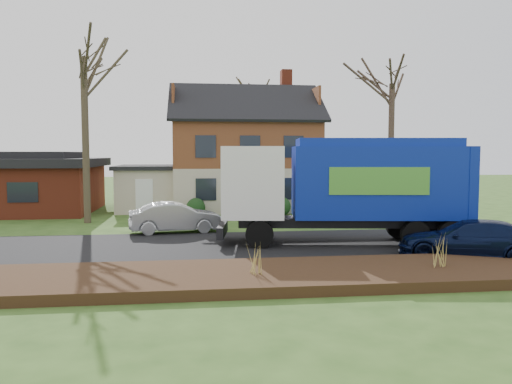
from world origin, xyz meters
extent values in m
plane|color=#2C4C19|center=(0.00, 0.00, 0.00)|extent=(120.00, 120.00, 0.00)
cube|color=black|center=(0.00, 0.00, 0.01)|extent=(80.00, 7.00, 0.02)
cube|color=black|center=(0.00, -5.30, 0.15)|extent=(80.00, 3.50, 0.30)
cube|color=beige|center=(2.00, 14.00, 1.35)|extent=(9.00, 7.50, 2.70)
cube|color=#602A1B|center=(2.00, 14.00, 4.10)|extent=(9.00, 7.50, 2.80)
cube|color=#943620|center=(5.00, 15.00, 8.46)|extent=(0.70, 0.90, 1.60)
cube|color=beige|center=(-4.20, 13.50, 1.30)|extent=(3.50, 5.50, 2.60)
cube|color=black|center=(-4.20, 13.50, 2.72)|extent=(3.90, 5.90, 0.24)
cube|color=#943620|center=(-12.00, 13.00, 1.40)|extent=(9.00, 7.50, 2.80)
cube|color=black|center=(-12.00, 13.00, 3.05)|extent=(9.80, 8.20, 0.50)
cube|color=black|center=(-12.00, 13.00, 3.50)|extent=(7.00, 6.00, 0.40)
cylinder|color=black|center=(1.18, -0.43, 0.54)|extent=(1.11, 0.50, 1.07)
cylinder|color=black|center=(1.47, 1.71, 0.54)|extent=(1.11, 0.50, 1.07)
cylinder|color=black|center=(7.01, -1.22, 0.54)|extent=(1.11, 0.50, 1.07)
cylinder|color=black|center=(7.30, 0.92, 0.54)|extent=(1.11, 0.50, 1.07)
cylinder|color=black|center=(8.34, -1.40, 0.54)|extent=(1.11, 0.50, 1.07)
cylinder|color=black|center=(8.63, 0.74, 0.54)|extent=(1.11, 0.50, 1.07)
cube|color=black|center=(4.91, 0.15, 0.88)|extent=(8.96, 2.42, 0.36)
cube|color=white|center=(1.07, 0.67, 2.48)|extent=(2.70, 2.87, 2.79)
cube|color=black|center=(-0.05, 0.83, 2.63)|extent=(0.39, 2.26, 0.93)
cube|color=black|center=(-0.15, 0.84, 0.57)|extent=(0.60, 2.59, 0.46)
cube|color=navy|center=(5.88, 0.02, 2.48)|extent=(6.79, 3.43, 2.79)
cube|color=navy|center=(5.88, 0.02, 4.02)|extent=(6.44, 3.08, 0.31)
cube|color=navy|center=(9.20, -0.43, 2.37)|extent=(0.71, 2.66, 2.99)
cube|color=#499A32|center=(5.55, -1.25, 2.58)|extent=(3.69, 0.54, 1.03)
cube|color=#499A32|center=(5.90, 1.34, 2.58)|extent=(3.69, 0.54, 1.03)
imported|color=#A3A7AB|center=(-2.12, 3.84, 0.69)|extent=(4.35, 2.05, 1.38)
imported|color=black|center=(8.00, -3.29, 0.68)|extent=(5.04, 3.67, 1.36)
cylinder|color=#463B2A|center=(-6.79, 7.57, 4.25)|extent=(0.35, 0.35, 8.49)
cylinder|color=#453429|center=(10.46, 9.82, 3.87)|extent=(0.35, 0.35, 7.74)
cylinder|color=#403426|center=(3.88, 23.00, 4.20)|extent=(0.32, 0.32, 8.39)
cone|color=tan|center=(0.38, -5.64, 0.74)|extent=(0.04, 0.04, 0.89)
cone|color=tan|center=(0.24, -5.64, 0.74)|extent=(0.04, 0.04, 0.89)
cone|color=tan|center=(0.52, -5.64, 0.74)|extent=(0.04, 0.04, 0.89)
cone|color=tan|center=(0.38, -5.52, 0.74)|extent=(0.04, 0.04, 0.89)
cone|color=tan|center=(0.38, -5.75, 0.74)|extent=(0.04, 0.04, 0.89)
cone|color=#AA964B|center=(5.80, -5.35, 0.76)|extent=(0.04, 0.04, 0.92)
cone|color=#AA964B|center=(5.64, -5.35, 0.76)|extent=(0.04, 0.04, 0.92)
cone|color=#AA964B|center=(5.96, -5.35, 0.76)|extent=(0.04, 0.04, 0.92)
cone|color=#AA964B|center=(5.80, -5.22, 0.76)|extent=(0.04, 0.04, 0.92)
cone|color=#AA964B|center=(5.80, -5.48, 0.76)|extent=(0.04, 0.04, 0.92)
camera|label=1|loc=(-1.22, -18.98, 3.60)|focal=35.00mm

